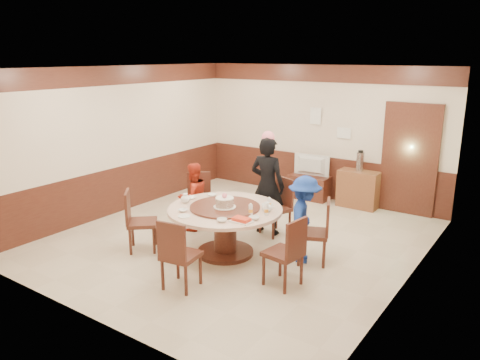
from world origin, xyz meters
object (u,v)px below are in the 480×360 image
Objects in this scene: person_standing at (267,186)px; television at (310,166)px; thermos at (360,162)px; shrimp_platter at (241,220)px; person_blue at (304,219)px; birthday_cake at (225,202)px; tv_stand at (310,187)px; person_red at (193,197)px; banquet_table at (225,221)px; side_cabinet at (358,189)px.

television is at bearing -86.90° from person_standing.
thermos reaches higher than television.
shrimp_platter is at bearing -94.06° from thermos.
shrimp_platter is (-0.55, -0.84, 0.12)m from person_blue.
birthday_cake is 0.40× the size of tv_stand.
tv_stand is (0.84, 2.84, -0.35)m from person_red.
person_blue is 3.44× the size of thermos.
person_red reaches higher than birthday_cake.
person_red is 1.87m from shrimp_platter.
person_red is 2.19m from person_blue.
thermos is at bearing 77.01° from birthday_cake.
person_red is 3.46m from thermos.
banquet_table is 2.25× the size of television.
person_standing is at bearing -108.87° from side_cabinet.
birthday_cake is (0.03, -0.05, 0.32)m from banquet_table.
tv_stand is at bearing 94.16° from banquet_table.
thermos is at bearing 85.94° from shrimp_platter.
banquet_table is at bearing 146.72° from shrimp_platter.
person_blue is (1.10, 0.47, 0.12)m from banquet_table.
person_standing reaches higher than television.
person_standing reaches higher than birthday_cake.
thermos is at bearing 180.00° from side_cabinet.
person_standing is (0.05, 1.14, 0.31)m from banquet_table.
person_standing is 1.59m from shrimp_platter.
side_cabinet is at bearing -113.41° from person_standing.
thermos reaches higher than banquet_table.
thermos is (0.77, 2.26, 0.09)m from person_standing.
person_blue is at bearing 109.61° from television.
person_standing is at bearing 88.76° from birthday_cake.
person_standing reaches higher than person_blue.
person_standing is 1.30× the size of person_blue.
person_red reaches higher than side_cabinet.
person_red reaches higher than television.
thermos is at bearing -17.73° from person_blue.
person_standing reaches higher than banquet_table.
person_red is at bearing 68.24° from television.
person_standing is 5.64× the size of shrimp_platter.
birthday_cake is (1.11, -0.57, 0.26)m from person_red.
side_cabinet is at bearing 1.60° from tv_stand.
person_blue is 1.21m from birthday_cake.
television reaches higher than banquet_table.
birthday_cake reaches higher than tv_stand.
person_red is at bearing -123.63° from side_cabinet.
television is at bearing -178.40° from side_cabinet.
thermos is at bearing 1.61° from tv_stand.
person_standing is 1.41× the size of person_red.
tv_stand is at bearing -179.71° from person_red.
banquet_table reaches higher than side_cabinet.
person_blue is 3.22m from tv_stand.
television reaches higher than shrimp_platter.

